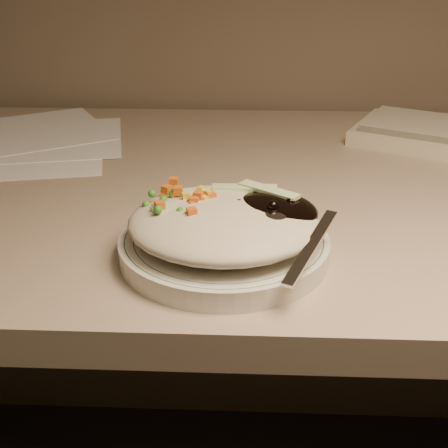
{
  "coord_description": "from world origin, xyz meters",
  "views": [
    {
      "loc": [
        -0.04,
        0.6,
        1.05
      ],
      "look_at": [
        -0.06,
        1.17,
        0.78
      ],
      "focal_mm": 50.0,
      "sensor_mm": 36.0,
      "label": 1
    }
  ],
  "objects": [
    {
      "name": "meal",
      "position": [
        -0.06,
        1.17,
        0.78
      ],
      "size": [
        0.21,
        0.19,
        0.05
      ],
      "color": "#B8AE95",
      "rests_on": "plate"
    },
    {
      "name": "desk",
      "position": [
        0.0,
        1.38,
        0.54
      ],
      "size": [
        1.4,
        0.7,
        0.74
      ],
      "color": "gray",
      "rests_on": "ground"
    },
    {
      "name": "plate",
      "position": [
        -0.06,
        1.17,
        0.75
      ],
      "size": [
        0.21,
        0.21,
        0.02
      ],
      "primitive_type": "cylinder",
      "color": "silver",
      "rests_on": "desk"
    },
    {
      "name": "papers",
      "position": [
        -0.41,
        1.51,
        0.74
      ],
      "size": [
        0.38,
        0.39,
        0.0
      ],
      "color": "white",
      "rests_on": "desk"
    },
    {
      "name": "plate_rim",
      "position": [
        -0.06,
        1.17,
        0.76
      ],
      "size": [
        0.2,
        0.2,
        0.0
      ],
      "color": "#144723",
      "rests_on": "plate"
    }
  ]
}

